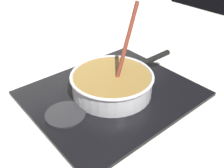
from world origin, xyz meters
TOP-DOWN VIEW (x-y plane):
  - ground at (0.00, 0.00)m, footprint 2.40×1.60m
  - hob_plate at (0.10, 0.16)m, footprint 0.56×0.48m
  - burner_ring at (0.10, 0.16)m, footprint 0.19×0.19m
  - spare_burner at (-0.09, 0.16)m, footprint 0.13×0.13m
  - cooking_pan at (0.10, 0.16)m, footprint 0.44×0.29m

SIDE VIEW (x-z plane):
  - ground at x=0.00m, z-range -0.04..0.00m
  - hob_plate at x=0.10m, z-range 0.00..0.01m
  - spare_burner at x=-0.09m, z-range 0.01..0.02m
  - burner_ring at x=0.10m, z-range 0.01..0.02m
  - cooking_pan at x=0.10m, z-range -0.09..0.20m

